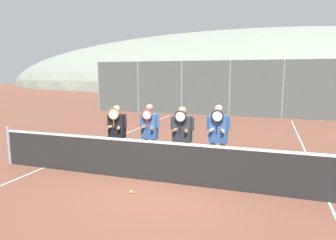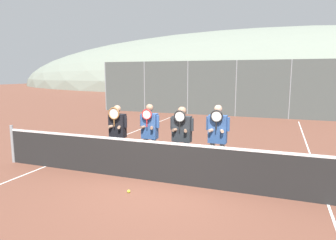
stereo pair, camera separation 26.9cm
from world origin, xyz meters
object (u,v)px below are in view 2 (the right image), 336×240
object	(u,v)px
player_rightmost	(217,135)
car_left_of_center	(227,97)
car_center	(306,99)
tennis_ball_on_court	(129,191)
player_center_right	(182,133)
player_leftmost	(118,130)
player_center_left	(150,132)
car_far_left	(159,96)

from	to	relation	value
player_rightmost	car_left_of_center	xyz separation A→B (m)	(-2.03, 13.59, -0.10)
car_center	tennis_ball_on_court	distance (m)	16.28
player_center_right	car_left_of_center	xyz separation A→B (m)	(-1.12, 13.62, -0.09)
player_center_right	car_center	distance (m)	14.47
player_leftmost	car_left_of_center	world-z (taller)	car_left_of_center
player_leftmost	player_rightmost	bearing A→B (deg)	1.85
player_center_right	tennis_ball_on_court	world-z (taller)	player_center_right
player_rightmost	car_center	distance (m)	14.22
player_center_right	car_left_of_center	bearing A→B (deg)	94.69
tennis_ball_on_court	player_center_left	bearing A→B (deg)	98.10
player_rightmost	player_center_left	bearing A→B (deg)	-178.78
player_leftmost	player_center_right	size ratio (longest dim) A/B	0.98
tennis_ball_on_court	car_far_left	bearing A→B (deg)	109.84
tennis_ball_on_court	car_center	bearing A→B (deg)	73.95
player_rightmost	car_far_left	bearing A→B (deg)	117.51
player_rightmost	player_center_right	bearing A→B (deg)	-178.33
player_center_left	player_rightmost	xyz separation A→B (m)	(1.80, 0.04, 0.03)
player_center_right	car_far_left	world-z (taller)	car_far_left
player_leftmost	car_center	bearing A→B (deg)	67.97
player_leftmost	car_center	xyz separation A→B (m)	(5.67, 14.01, -0.05)
player_leftmost	player_center_left	bearing A→B (deg)	3.06
car_far_left	car_center	bearing A→B (deg)	1.65
car_far_left	car_left_of_center	bearing A→B (deg)	-0.45
player_center_right	tennis_ball_on_court	bearing A→B (deg)	-111.43
player_center_left	player_rightmost	world-z (taller)	player_rightmost
player_center_left	player_center_right	bearing A→B (deg)	0.75
player_leftmost	player_center_right	distance (m)	1.83
tennis_ball_on_court	car_left_of_center	bearing A→B (deg)	91.73
car_left_of_center	car_center	world-z (taller)	car_center
player_rightmost	tennis_ball_on_court	size ratio (longest dim) A/B	26.49
player_rightmost	tennis_ball_on_court	distance (m)	2.52
player_center_left	car_center	xyz separation A→B (m)	(4.73, 13.96, -0.07)
player_leftmost	car_left_of_center	size ratio (longest dim) A/B	0.36
player_center_left	car_far_left	bearing A→B (deg)	111.17
car_center	tennis_ball_on_court	xyz separation A→B (m)	(-4.49, -15.62, -0.92)
car_far_left	player_leftmost	bearing A→B (deg)	-72.40
player_center_right	player_center_left	bearing A→B (deg)	-179.25
car_left_of_center	car_far_left	bearing A→B (deg)	179.55
player_center_left	car_center	distance (m)	14.74
car_far_left	car_center	xyz separation A→B (m)	(10.02, 0.29, 0.07)
player_center_left	player_rightmost	size ratio (longest dim) A/B	0.98
player_center_right	car_center	bearing A→B (deg)	74.62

